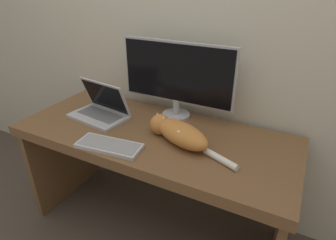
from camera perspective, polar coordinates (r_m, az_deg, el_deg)
The scene contains 6 objects.
wall_back at distance 1.72m, azimuth 3.30°, elevation 20.73°, with size 6.40×0.06×2.60m.
desk at distance 1.65m, azimuth -2.95°, elevation -6.75°, with size 1.57×0.65×0.72m.
monitor at distance 1.64m, azimuth 1.80°, elevation 8.74°, with size 0.69×0.17×0.46m.
laptop at distance 1.76m, azimuth -13.55°, elevation 1.96°, with size 0.37×0.26×0.22m.
external_keyboard at distance 1.46m, azimuth -11.87°, elevation -5.12°, with size 0.35×0.17×0.02m.
cat at distance 1.45m, azimuth 2.15°, elevation -2.47°, with size 0.53×0.27×0.12m.
Camera 1 is at (0.70, -0.85, 1.50)m, focal length 30.00 mm.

